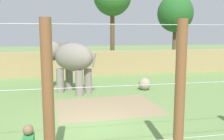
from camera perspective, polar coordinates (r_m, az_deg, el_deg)
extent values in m
plane|color=#6B8E4C|center=(10.28, -3.78, -12.01)|extent=(120.00, 120.00, 0.00)
cube|color=#937F5B|center=(12.55, -0.98, -8.17)|extent=(5.06, 4.06, 0.01)
cube|color=tan|center=(22.06, -7.85, 1.53)|extent=(36.00, 1.80, 1.96)
cylinder|color=gray|center=(15.58, -11.47, -2.36)|extent=(0.45, 0.45, 1.44)
cylinder|color=gray|center=(16.15, -9.51, -1.93)|extent=(0.45, 0.45, 1.44)
cylinder|color=gray|center=(14.61, -7.30, -2.97)|extent=(0.45, 0.45, 1.44)
cylinder|color=gray|center=(15.21, -5.38, -2.48)|extent=(0.45, 0.45, 1.44)
ellipsoid|color=gray|center=(15.17, -8.58, 2.86)|extent=(2.94, 2.89, 1.65)
ellipsoid|color=gray|center=(16.30, -13.07, 4.14)|extent=(1.52, 1.53, 1.19)
cube|color=gray|center=(15.80, -14.41, 3.96)|extent=(0.43, 0.90, 1.13)
cube|color=gray|center=(16.67, -11.30, 4.28)|extent=(0.91, 0.39, 1.13)
cylinder|color=gray|center=(16.66, -14.09, 2.72)|extent=(0.59, 0.59, 0.65)
cylinder|color=gray|center=(16.80, -14.32, 1.20)|extent=(0.45, 0.45, 0.61)
cylinder|color=gray|center=(16.91, -14.46, -0.22)|extent=(0.30, 0.30, 0.57)
cylinder|color=gray|center=(14.25, -4.03, 2.17)|extent=(0.30, 0.29, 0.82)
sphere|color=gray|center=(16.18, 7.29, -3.08)|extent=(0.77, 0.77, 0.77)
cylinder|color=brown|center=(6.38, -14.05, -6.51)|extent=(0.28, 0.28, 3.93)
cylinder|color=brown|center=(7.06, 14.89, -5.12)|extent=(0.28, 0.28, 3.93)
cylinder|color=#B7B7BC|center=(6.41, -0.13, -3.65)|extent=(11.28, 0.02, 0.02)
cylinder|color=#B7B7BC|center=(6.28, -0.13, 10.15)|extent=(11.28, 0.02, 0.02)
sphere|color=#846047|center=(5.76, -18.20, -12.54)|extent=(0.22, 0.22, 0.22)
cylinder|color=brown|center=(25.86, 0.08, 6.59)|extent=(0.44, 0.44, 5.55)
cylinder|color=brown|center=(31.60, 13.68, 5.30)|extent=(0.44, 0.44, 4.03)
ellipsoid|color=#235B23|center=(31.64, 13.92, 12.17)|extent=(4.18, 4.18, 4.39)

